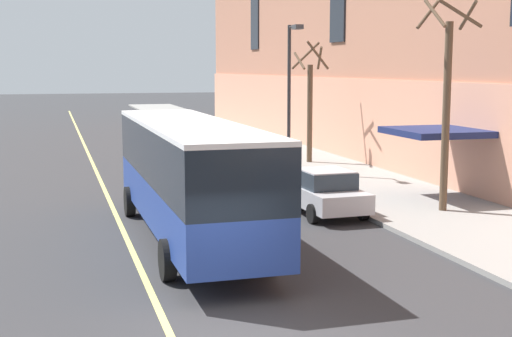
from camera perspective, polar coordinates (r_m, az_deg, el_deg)
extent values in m
plane|color=#303033|center=(13.59, -1.25, -13.34)|extent=(260.00, 260.00, 0.00)
cube|color=navy|center=(27.27, 14.29, 2.85)|extent=(3.20, 3.40, 0.24)
cube|color=navy|center=(20.39, -5.38, -2.51)|extent=(2.54, 11.83, 1.22)
cube|color=black|center=(20.19, -5.43, 1.28)|extent=(2.55, 11.83, 1.49)
cube|color=white|center=(20.11, -5.46, 3.56)|extent=(2.57, 11.83, 0.12)
cube|color=#19232D|center=(26.02, -7.95, 2.43)|extent=(2.25, 0.10, 1.12)
cube|color=orange|center=(25.97, -7.99, 4.00)|extent=(1.71, 0.07, 0.28)
cube|color=black|center=(26.26, -7.88, -1.30)|extent=(2.40, 0.14, 0.24)
cube|color=white|center=(26.11, -9.75, -0.84)|extent=(0.28, 0.06, 0.18)
cube|color=white|center=(26.36, -6.05, -0.68)|extent=(0.28, 0.06, 0.18)
cylinder|color=black|center=(24.37, -10.08, -2.61)|extent=(0.31, 1.00, 1.00)
cylinder|color=black|center=(24.75, -4.43, -2.34)|extent=(0.31, 1.00, 1.00)
cylinder|color=black|center=(16.94, -7.11, -7.26)|extent=(0.31, 1.00, 1.00)
cylinder|color=black|center=(17.49, 0.89, -6.71)|extent=(0.31, 1.00, 1.00)
cube|color=#23603D|center=(37.68, -2.60, 1.48)|extent=(1.89, 4.55, 0.64)
cube|color=#232D38|center=(37.40, -2.53, 2.35)|extent=(1.64, 2.06, 0.56)
cube|color=#23603D|center=(37.37, -2.54, 2.81)|extent=(1.60, 1.96, 0.04)
cylinder|color=black|center=(38.90, -4.35, 1.19)|extent=(0.23, 0.64, 0.64)
cylinder|color=black|center=(39.28, -1.78, 1.28)|extent=(0.23, 0.64, 0.64)
cylinder|color=black|center=(36.17, -3.50, 0.68)|extent=(0.23, 0.64, 0.64)
cylinder|color=black|center=(36.58, -0.74, 0.78)|extent=(0.23, 0.64, 0.64)
cube|color=#B7B7BC|center=(24.42, 5.32, -2.16)|extent=(1.97, 4.33, 0.64)
cube|color=#232D38|center=(24.13, 5.54, -0.84)|extent=(1.67, 1.97, 0.56)
cube|color=#B7B7BC|center=(24.08, 5.55, -0.14)|extent=(1.63, 1.89, 0.04)
cylinder|color=black|center=(25.35, 2.27, -2.48)|extent=(0.24, 0.65, 0.64)
cylinder|color=black|center=(26.02, 5.96, -2.25)|extent=(0.24, 0.65, 0.64)
cylinder|color=black|center=(22.94, 4.57, -3.63)|extent=(0.24, 0.65, 0.64)
cylinder|color=black|center=(23.67, 8.57, -3.33)|extent=(0.24, 0.65, 0.64)
cylinder|color=brown|center=(24.71, 14.96, 3.96)|extent=(0.26, 0.26, 6.32)
cylinder|color=brown|center=(24.95, 16.60, 11.66)|extent=(0.33, 1.30, 0.90)
cylinder|color=brown|center=(25.26, 14.09, 12.51)|extent=(1.52, 0.48, 1.59)
cylinder|color=brown|center=(24.40, 14.13, 11.96)|extent=(0.20, 1.23, 0.99)
cylinder|color=brown|center=(24.05, 16.03, 11.85)|extent=(1.55, 0.27, 0.92)
cylinder|color=brown|center=(36.58, 4.32, 4.40)|extent=(0.28, 0.28, 4.96)
cylinder|color=brown|center=(36.59, 5.12, 8.80)|extent=(0.33, 1.06, 1.15)
cylinder|color=brown|center=(37.20, 3.99, 9.00)|extent=(1.53, 0.15, 1.42)
cylinder|color=brown|center=(36.26, 3.50, 8.61)|extent=(0.22, 1.27, 0.90)
cylinder|color=brown|center=(35.99, 4.96, 9.03)|extent=(1.35, 0.47, 1.42)
cylinder|color=#2D2D30|center=(32.63, 2.65, 5.51)|extent=(0.16, 0.16, 6.71)
cylinder|color=#2D2D30|center=(32.12, 3.01, 11.28)|extent=(0.10, 1.10, 0.10)
cube|color=#3D3D3F|center=(31.60, 3.34, 11.24)|extent=(0.36, 0.60, 0.20)
cylinder|color=red|center=(28.05, 5.83, -1.28)|extent=(0.24, 0.24, 0.55)
sphere|color=silver|center=(27.99, 5.84, -0.58)|extent=(0.20, 0.20, 0.20)
cylinder|color=silver|center=(27.98, 5.52, -1.18)|extent=(0.10, 0.09, 0.09)
cylinder|color=silver|center=(28.10, 6.13, -1.15)|extent=(0.10, 0.09, 0.09)
cube|color=#E0D66B|center=(16.14, -8.35, -9.90)|extent=(0.16, 140.00, 0.01)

